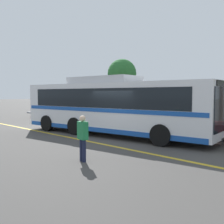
% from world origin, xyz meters
% --- Properties ---
extents(ground_plane, '(220.00, 220.00, 0.00)m').
position_xyz_m(ground_plane, '(0.00, 0.00, 0.00)').
color(ground_plane, '#423F3D').
extents(lane_strip_0, '(31.84, 0.20, 0.01)m').
position_xyz_m(lane_strip_0, '(-1.13, -1.75, 0.00)').
color(lane_strip_0, gold).
rests_on(lane_strip_0, ground_plane).
extents(curb_strip, '(39.84, 0.36, 0.15)m').
position_xyz_m(curb_strip, '(-1.13, 5.41, 0.07)').
color(curb_strip, '#99999E').
rests_on(curb_strip, ground_plane).
extents(transit_bus, '(12.34, 4.05, 3.32)m').
position_xyz_m(transit_bus, '(-1.14, 0.45, 1.69)').
color(transit_bus, silver).
rests_on(transit_bus, ground_plane).
extents(parked_car_0, '(4.93, 2.21, 1.33)m').
position_xyz_m(parked_car_0, '(-13.33, 3.82, 0.69)').
color(parked_car_0, '#4C3823').
rests_on(parked_car_0, ground_plane).
extents(parked_car_1, '(4.17, 2.02, 1.48)m').
position_xyz_m(parked_car_1, '(-8.21, 3.97, 0.73)').
color(parked_car_1, '#4C3823').
rests_on(parked_car_1, ground_plane).
extents(parked_car_2, '(4.73, 2.01, 1.54)m').
position_xyz_m(parked_car_2, '(-2.17, 3.81, 0.77)').
color(parked_car_2, olive).
rests_on(parked_car_2, ground_plane).
extents(pedestrian_0, '(0.45, 0.29, 1.60)m').
position_xyz_m(pedestrian_0, '(2.31, -4.36, 0.90)').
color(pedestrian_0, '#191E38').
rests_on(pedestrian_0, ground_plane).
extents(tree_1, '(3.02, 3.02, 5.99)m').
position_xyz_m(tree_1, '(-9.52, 10.19, 4.46)').
color(tree_1, '#513823').
rests_on(tree_1, ground_plane).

